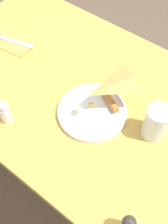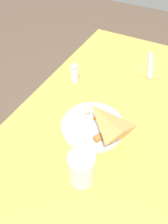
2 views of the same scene
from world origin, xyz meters
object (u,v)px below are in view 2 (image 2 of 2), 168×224
Objects in this scene: plate_pizza at (93,124)px; butter_knife at (151,63)px; dining_table at (115,132)px; salt_shaker at (74,72)px; milk_glass at (81,169)px; napkin_folded at (150,65)px.

plate_pizza is 0.48m from butter_knife.
dining_table is 5.48× the size of butter_knife.
salt_shaker reaches higher than plate_pizza.
dining_table is 0.34m from milk_glass.
milk_glass is (0.19, 0.06, 0.04)m from plate_pizza.
milk_glass is 0.57× the size of napkin_folded.
napkin_folded is at bearing -0.00° from butter_knife.
napkin_folded is 0.01m from butter_knife.
dining_table is 9.93× the size of milk_glass.
salt_shaker is (-0.20, -0.18, 0.03)m from plate_pizza.
plate_pizza reaches higher than butter_knife.
plate_pizza is 1.92× the size of milk_glass.
salt_shaker reaches higher than napkin_folded.
napkin_folded is at bearing 178.13° from milk_glass.
salt_shaker reaches higher than dining_table.
butter_knife is (-0.01, -0.00, 0.00)m from napkin_folded.
napkin_folded is at bearing 135.62° from salt_shaker.
salt_shaker reaches higher than butter_knife.
dining_table is at bearing -16.96° from butter_knife.
butter_knife is 0.38m from salt_shaker.
napkin_folded is 2.25× the size of salt_shaker.
milk_glass reaches higher than butter_knife.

